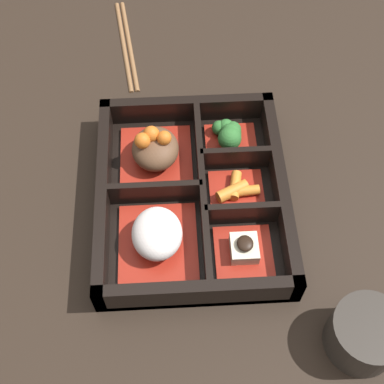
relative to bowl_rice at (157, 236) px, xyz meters
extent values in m
plane|color=black|center=(0.06, -0.04, -0.03)|extent=(3.00, 3.00, 0.00)
cube|color=black|center=(0.06, -0.04, -0.03)|extent=(0.28, 0.24, 0.01)
cube|color=black|center=(0.06, -0.16, -0.01)|extent=(0.28, 0.01, 0.05)
cube|color=black|center=(0.06, 0.07, -0.01)|extent=(0.28, 0.01, 0.05)
cube|color=black|center=(-0.07, -0.04, -0.01)|extent=(0.01, 0.24, 0.05)
cube|color=black|center=(0.20, -0.04, -0.01)|extent=(0.01, 0.24, 0.05)
cube|color=black|center=(0.06, -0.06, -0.01)|extent=(0.26, 0.01, 0.05)
cube|color=black|center=(0.03, -0.10, -0.01)|extent=(0.01, 0.09, 0.05)
cube|color=black|center=(0.11, -0.10, -0.01)|extent=(0.01, 0.09, 0.05)
cube|color=black|center=(0.06, 0.00, -0.01)|extent=(0.01, 0.12, 0.05)
cube|color=maroon|center=(0.00, 0.00, -0.02)|extent=(0.11, 0.10, 0.01)
ellipsoid|color=silver|center=(0.00, 0.00, 0.01)|extent=(0.07, 0.06, 0.04)
cube|color=maroon|center=(0.13, 0.00, -0.02)|extent=(0.11, 0.10, 0.01)
ellipsoid|color=brown|center=(0.13, 0.00, 0.00)|extent=(0.07, 0.06, 0.04)
sphere|color=#D1661E|center=(0.13, 0.00, 0.03)|extent=(0.02, 0.02, 0.02)
sphere|color=#D1661E|center=(0.12, 0.02, 0.03)|extent=(0.02, 0.02, 0.02)
sphere|color=#D1661E|center=(0.13, -0.01, 0.03)|extent=(0.02, 0.02, 0.02)
cube|color=maroon|center=(-0.02, -0.10, -0.02)|extent=(0.07, 0.07, 0.01)
cube|color=beige|center=(-0.02, -0.10, -0.01)|extent=(0.04, 0.03, 0.02)
ellipsoid|color=black|center=(-0.02, -0.10, 0.00)|extent=(0.02, 0.02, 0.01)
cube|color=maroon|center=(0.07, -0.10, -0.02)|extent=(0.06, 0.07, 0.01)
cylinder|color=orange|center=(0.07, -0.10, -0.01)|extent=(0.04, 0.02, 0.01)
cylinder|color=orange|center=(0.06, -0.10, -0.01)|extent=(0.03, 0.04, 0.02)
cylinder|color=orange|center=(0.06, -0.11, -0.01)|extent=(0.02, 0.04, 0.01)
cylinder|color=orange|center=(0.06, -0.11, -0.01)|extent=(0.02, 0.03, 0.01)
cube|color=maroon|center=(0.15, -0.10, -0.02)|extent=(0.06, 0.07, 0.01)
sphere|color=#2D6B2D|center=(0.16, -0.09, -0.01)|extent=(0.02, 0.02, 0.02)
sphere|color=#2D6B2D|center=(0.15, -0.10, 0.00)|extent=(0.03, 0.03, 0.03)
sphere|color=#2D6B2D|center=(0.16, -0.10, -0.01)|extent=(0.02, 0.02, 0.02)
sphere|color=#2D6B2D|center=(0.14, -0.10, 0.00)|extent=(0.03, 0.03, 0.03)
sphere|color=#2D6B2D|center=(0.16, -0.11, 0.00)|extent=(0.02, 0.02, 0.02)
cylinder|color=#2D2823|center=(-0.13, -0.22, 0.00)|extent=(0.08, 0.08, 0.05)
cylinder|color=#597A38|center=(-0.13, -0.22, 0.02)|extent=(0.07, 0.07, 0.01)
cylinder|color=brown|center=(0.36, 0.05, -0.03)|extent=(0.20, 0.03, 0.01)
cylinder|color=brown|center=(0.36, 0.04, -0.03)|extent=(0.20, 0.03, 0.01)
camera|label=1|loc=(-0.30, -0.03, 0.56)|focal=50.00mm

